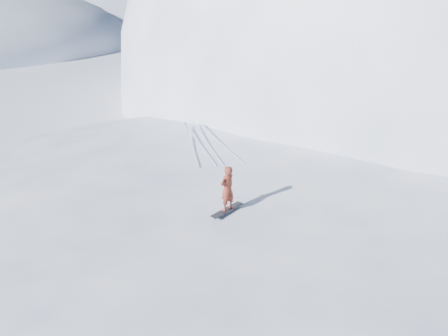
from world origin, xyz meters
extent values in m
plane|color=white|center=(0.00, 0.00, 0.00)|extent=(400.00, 400.00, 0.00)
ellipsoid|color=white|center=(1.00, 3.00, 0.00)|extent=(36.00, 28.00, 4.80)
ellipsoid|color=white|center=(22.00, 26.00, 0.00)|extent=(60.00, 56.00, 56.00)
ellipsoid|color=white|center=(10.00, 20.00, 0.00)|extent=(28.00, 24.00, 18.00)
ellipsoid|color=white|center=(-40.00, 110.00, 0.00)|extent=(140.00, 90.00, 36.00)
ellipsoid|color=white|center=(-4.00, -2.00, 0.00)|extent=(6.00, 5.40, 0.80)
ellipsoid|color=white|center=(5.00, -3.00, 0.00)|extent=(5.00, 4.50, 0.70)
ellipsoid|color=white|center=(-2.00, 6.00, 0.00)|extent=(7.00, 6.30, 1.00)
ellipsoid|color=white|center=(7.00, 4.00, 0.00)|extent=(4.00, 3.60, 0.60)
cube|color=black|center=(-0.78, -0.72, 2.41)|extent=(1.19, 1.07, 0.02)
imported|color=maroon|center=(-0.78, -0.72, 3.22)|extent=(0.69, 0.67, 1.59)
cube|color=silver|center=(-1.81, 5.80, 2.42)|extent=(0.55, 5.98, 0.04)
cube|color=silver|center=(-1.47, 5.80, 2.42)|extent=(1.31, 5.88, 0.04)
cube|color=silver|center=(-1.09, 5.80, 2.42)|extent=(1.17, 5.91, 0.04)
cube|color=silver|center=(-0.49, 5.80, 2.42)|extent=(1.74, 5.78, 0.04)
camera|label=1|loc=(-2.06, -12.23, 9.31)|focal=32.00mm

